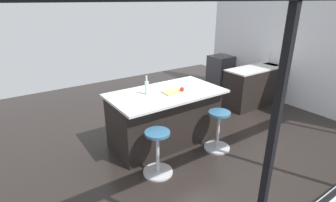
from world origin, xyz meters
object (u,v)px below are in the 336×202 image
Objects in this scene: stool_by_window at (218,132)px; apple_red at (182,89)px; oven_range at (220,71)px; water_bottle at (147,87)px; cutting_board at (173,92)px; kitchen_island at (165,117)px; stool_middle at (158,154)px.

apple_red reaches higher than stool_by_window.
water_bottle is (3.49, 1.76, 0.64)m from oven_range.
cutting_board is 1.15× the size of water_bottle.
stool_by_window is at bearing 140.75° from water_bottle.
water_bottle is at bearing -23.73° from apple_red.
cutting_board is (-0.09, 0.11, 0.48)m from kitchen_island.
kitchen_island is 6.12× the size of water_bottle.
stool_middle is 1.91× the size of cutting_board.
cutting_board is at bearing 129.97° from kitchen_island.
stool_middle is 1.12m from cutting_board.
water_bottle is at bearing -20.40° from cutting_board.
kitchen_island is 0.95m from stool_middle.
cutting_board is 5.12× the size of apple_red.
oven_range is 1.28× the size of stool_middle.
kitchen_island reaches higher than stool_middle.
kitchen_island is 0.68m from water_bottle.
water_bottle reaches higher than stool_by_window.
oven_range is at bearing -148.07° from cutting_board.
kitchen_island reaches higher than oven_range.
stool_middle is 2.20× the size of water_bottle.
kitchen_island is at bearing 172.42° from water_bottle.
oven_range is at bearing -145.90° from apple_red.
kitchen_island reaches higher than stool_by_window.
cutting_board is at bearing -139.21° from stool_middle.
stool_middle is 1.10m from water_bottle.
apple_red is at bearing 138.18° from kitchen_island.
kitchen_island is at bearing 29.67° from oven_range.
kitchen_island is 5.31× the size of cutting_board.
water_bottle reaches higher than oven_range.
stool_by_window is at bearing 180.00° from stool_middle.
kitchen_island is 2.78× the size of stool_by_window.
water_bottle is at bearing -7.58° from kitchen_island.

